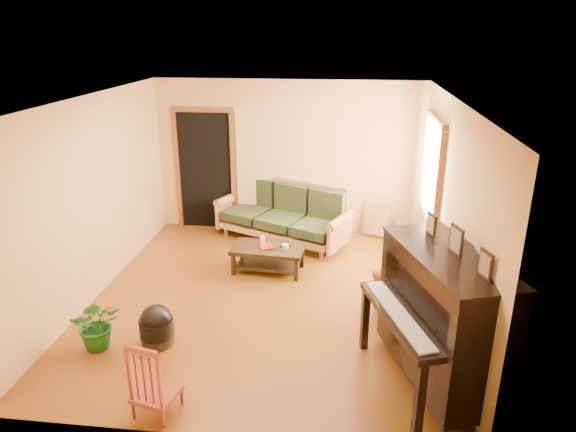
# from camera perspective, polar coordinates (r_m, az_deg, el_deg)

# --- Properties ---
(floor) EXTENTS (5.00, 5.00, 0.00)m
(floor) POSITION_cam_1_polar(r_m,az_deg,el_deg) (6.92, -2.46, -9.06)
(floor) COLOR #5A2E0B
(floor) RESTS_ON ground
(doorway) EXTENTS (1.08, 0.16, 2.05)m
(doorway) POSITION_cam_1_polar(r_m,az_deg,el_deg) (9.09, -9.15, 4.94)
(doorway) COLOR black
(doorway) RESTS_ON floor
(window) EXTENTS (0.12, 1.36, 1.46)m
(window) POSITION_cam_1_polar(r_m,az_deg,el_deg) (7.59, 15.77, 5.09)
(window) COLOR white
(window) RESTS_ON right_wall
(sofa) EXTENTS (2.43, 1.79, 0.96)m
(sofa) POSITION_cam_1_polar(r_m,az_deg,el_deg) (8.52, -0.70, 0.31)
(sofa) COLOR #A8673D
(sofa) RESTS_ON floor
(coffee_table) EXTENTS (1.09, 0.65, 0.38)m
(coffee_table) POSITION_cam_1_polar(r_m,az_deg,el_deg) (7.55, -2.21, -4.80)
(coffee_table) COLOR black
(coffee_table) RESTS_ON floor
(armchair) EXTENTS (1.21, 1.23, 0.94)m
(armchair) POSITION_cam_1_polar(r_m,az_deg,el_deg) (6.75, 13.78, -5.98)
(armchair) COLOR #A8673D
(armchair) RESTS_ON floor
(piano) EXTENTS (1.39, 1.81, 1.40)m
(piano) POSITION_cam_1_polar(r_m,az_deg,el_deg) (5.32, 16.68, -11.00)
(piano) COLOR black
(piano) RESTS_ON floor
(footstool) EXTENTS (0.50, 0.50, 0.36)m
(footstool) POSITION_cam_1_polar(r_m,az_deg,el_deg) (6.10, -14.38, -12.16)
(footstool) COLOR black
(footstool) RESTS_ON floor
(red_chair) EXTENTS (0.45, 0.48, 0.79)m
(red_chair) POSITION_cam_1_polar(r_m,az_deg,el_deg) (5.05, -14.56, -16.82)
(red_chair) COLOR maroon
(red_chair) RESTS_ON floor
(leaning_frame) EXTENTS (0.47, 0.27, 0.63)m
(leaning_frame) POSITION_cam_1_polar(r_m,az_deg,el_deg) (8.87, 9.74, -0.32)
(leaning_frame) COLOR gold
(leaning_frame) RESTS_ON floor
(ceramic_crock) EXTENTS (0.23, 0.23, 0.28)m
(ceramic_crock) POSITION_cam_1_polar(r_m,az_deg,el_deg) (8.96, 12.45, -1.50)
(ceramic_crock) COLOR #304091
(ceramic_crock) RESTS_ON floor
(potted_plant) EXTENTS (0.68, 0.64, 0.60)m
(potted_plant) POSITION_cam_1_polar(r_m,az_deg,el_deg) (6.18, -20.42, -11.16)
(potted_plant) COLOR #175218
(potted_plant) RESTS_ON floor
(book) EXTENTS (0.26, 0.29, 0.02)m
(book) POSITION_cam_1_polar(r_m,az_deg,el_deg) (7.46, -3.12, -3.47)
(book) COLOR maroon
(book) RESTS_ON coffee_table
(candle) EXTENTS (0.09, 0.09, 0.12)m
(candle) POSITION_cam_1_polar(r_m,az_deg,el_deg) (7.58, -2.85, -2.66)
(candle) COLOR white
(candle) RESTS_ON coffee_table
(glass_jar) EXTENTS (0.12, 0.12, 0.06)m
(glass_jar) POSITION_cam_1_polar(r_m,az_deg,el_deg) (7.42, -0.32, -3.39)
(glass_jar) COLOR silver
(glass_jar) RESTS_ON coffee_table
(remote) EXTENTS (0.17, 0.09, 0.02)m
(remote) POSITION_cam_1_polar(r_m,az_deg,el_deg) (7.50, -0.31, -3.32)
(remote) COLOR black
(remote) RESTS_ON coffee_table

